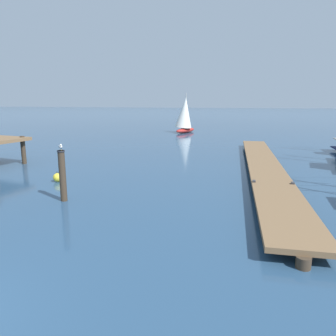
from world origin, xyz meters
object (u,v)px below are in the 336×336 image
perched_seagull (60,147)px  mooring_buoy (58,177)px  distant_sailboat (185,115)px  mooring_piling (62,175)px

perched_seagull → mooring_buoy: (-2.15, 2.59, -1.97)m
mooring_buoy → distant_sailboat: size_ratio=0.10×
mooring_piling → perched_seagull: bearing=131.2°
mooring_piling → mooring_buoy: 3.47m
mooring_piling → distant_sailboat: bearing=94.5°
mooring_piling → perched_seagull: perched_seagull is taller
mooring_piling → mooring_buoy: size_ratio=4.02×
perched_seagull → distant_sailboat: distant_sailboat is taller
distant_sailboat → mooring_buoy: bearing=-89.7°
distant_sailboat → mooring_piling: bearing=-85.5°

